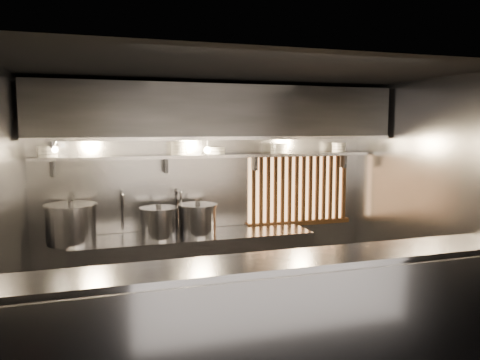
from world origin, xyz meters
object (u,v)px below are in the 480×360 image
heat_lamp (52,144)px  stock_pot_right (198,219)px  stock_pot_mid (159,223)px  stock_pot_left (71,223)px  pendant_bulb (207,150)px

heat_lamp → stock_pot_right: (1.65, 0.26, -0.97)m
heat_lamp → stock_pot_mid: (1.16, 0.24, -0.97)m
heat_lamp → stock_pot_left: heat_lamp is taller
pendant_bulb → stock_pot_left: pendant_bulb is taller
stock_pot_left → stock_pot_mid: bearing=-4.0°
pendant_bulb → stock_pot_mid: pendant_bulb is taller
heat_lamp → stock_pot_right: heat_lamp is taller
stock_pot_mid → stock_pot_left: bearing=176.0°
stock_pot_mid → stock_pot_right: stock_pot_right is taller
heat_lamp → pendant_bulb: (1.80, 0.35, -0.11)m
stock_pot_right → stock_pot_left: bearing=178.3°
stock_pot_mid → pendant_bulb: bearing=9.9°
pendant_bulb → stock_pot_left: 1.85m
heat_lamp → stock_pot_left: (0.15, 0.31, -0.94)m
stock_pot_right → pendant_bulb: bearing=29.7°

